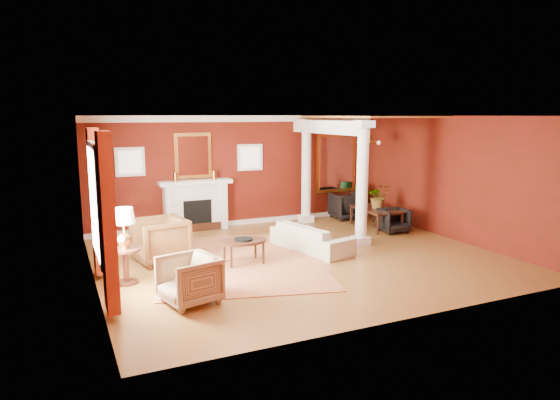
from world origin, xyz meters
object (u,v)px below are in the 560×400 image
sofa (311,233)px  coffee_table (244,242)px  armchair_stripe (189,278)px  armchair_leopard (160,238)px  dining_table (377,212)px  side_table (124,234)px

sofa → coffee_table: (-1.69, -0.33, 0.05)m
armchair_stripe → armchair_leopard: bearing=166.0°
sofa → armchair_leopard: (-3.18, 0.46, 0.11)m
armchair_stripe → dining_table: 6.58m
sofa → side_table: bearing=84.9°
sofa → armchair_stripe: armchair_stripe is taller
coffee_table → dining_table: size_ratio=0.63×
sofa → armchair_leopard: armchair_leopard is taller
armchair_stripe → coffee_table: bearing=123.5°
armchair_leopard → dining_table: 5.80m
dining_table → side_table: bearing=109.4°
armchair_stripe → dining_table: (5.77, 3.16, 0.01)m
side_table → dining_table: bearing=15.4°
coffee_table → dining_table: (4.26, 1.54, -0.01)m
armchair_leopard → dining_table: (5.75, 0.75, -0.07)m
sofa → coffee_table: bearing=87.6°
armchair_leopard → coffee_table: (1.49, -0.79, -0.06)m
armchair_stripe → coffee_table: size_ratio=0.87×
armchair_leopard → armchair_stripe: size_ratio=1.19×
armchair_leopard → dining_table: armchair_leopard is taller
sofa → armchair_stripe: size_ratio=2.39×
side_table → dining_table: side_table is taller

